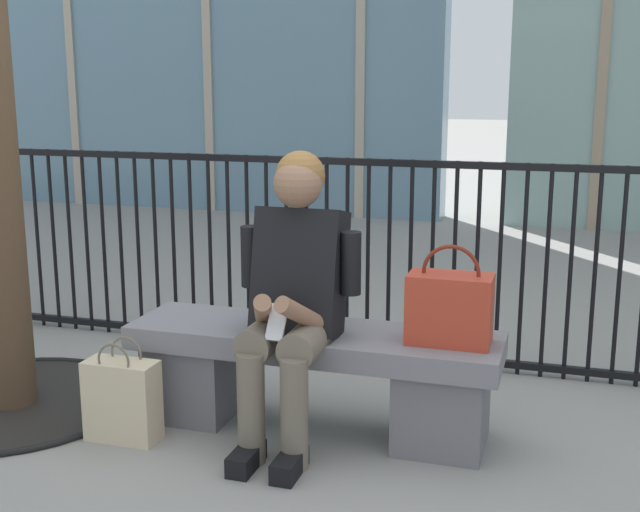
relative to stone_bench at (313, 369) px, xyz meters
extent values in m
plane|color=gray|center=(0.00, 0.00, -0.27)|extent=(60.00, 60.00, 0.00)
cube|color=slate|center=(0.00, 0.00, 0.13)|extent=(1.60, 0.44, 0.10)
cube|color=slate|center=(-0.56, 0.00, -0.10)|extent=(0.36, 0.37, 0.35)
cube|color=slate|center=(0.56, 0.00, -0.10)|extent=(0.36, 0.37, 0.35)
cylinder|color=#6B6051|center=(-0.13, -0.18, 0.20)|extent=(0.15, 0.40, 0.15)
cylinder|color=#6B6051|center=(-0.13, -0.38, -0.05)|extent=(0.11, 0.11, 0.45)
cube|color=black|center=(-0.13, -0.44, -0.23)|extent=(0.09, 0.22, 0.08)
cylinder|color=#6B6051|center=(0.05, -0.18, 0.20)|extent=(0.15, 0.40, 0.15)
cylinder|color=#6B6051|center=(0.05, -0.38, -0.05)|extent=(0.11, 0.11, 0.45)
cube|color=black|center=(0.05, -0.44, -0.23)|extent=(0.09, 0.22, 0.08)
cube|color=black|center=(-0.04, -0.04, 0.44)|extent=(0.36, 0.30, 0.55)
cylinder|color=black|center=(-0.26, -0.04, 0.49)|extent=(0.08, 0.08, 0.26)
cylinder|color=#8E664C|center=(-0.12, -0.26, 0.32)|extent=(0.16, 0.28, 0.20)
cylinder|color=black|center=(0.18, -0.04, 0.49)|extent=(0.08, 0.08, 0.26)
cylinder|color=#8E664C|center=(0.04, -0.26, 0.32)|extent=(0.16, 0.28, 0.20)
cube|color=silver|center=(-0.04, -0.32, 0.30)|extent=(0.07, 0.10, 0.13)
sphere|color=#8E664C|center=(-0.04, -0.06, 0.81)|extent=(0.20, 0.20, 0.20)
sphere|color=olive|center=(-0.04, -0.03, 0.84)|extent=(0.20, 0.20, 0.20)
cube|color=#B23823|center=(0.58, -0.01, 0.32)|extent=(0.34, 0.18, 0.28)
torus|color=maroon|center=(0.58, -0.01, 0.47)|extent=(0.23, 0.02, 0.23)
cube|color=beige|center=(-0.73, -0.35, -0.10)|extent=(0.31, 0.14, 0.35)
torus|color=#685E4C|center=(-0.73, -0.40, 0.09)|extent=(0.15, 0.01, 0.15)
torus|color=#685E4C|center=(-0.73, -0.30, 0.09)|extent=(0.15, 0.01, 0.15)
cylinder|color=black|center=(-2.30, 0.95, 0.28)|extent=(0.02, 0.02, 1.09)
cylinder|color=black|center=(-2.19, 0.95, 0.28)|extent=(0.02, 0.02, 1.09)
cylinder|color=black|center=(-2.07, 0.95, 0.28)|extent=(0.02, 0.02, 1.09)
cylinder|color=black|center=(-1.96, 0.95, 0.28)|extent=(0.02, 0.02, 1.09)
cylinder|color=black|center=(-1.84, 0.95, 0.28)|extent=(0.02, 0.02, 1.09)
cylinder|color=black|center=(-1.73, 0.95, 0.28)|extent=(0.02, 0.02, 1.09)
cylinder|color=black|center=(-1.61, 0.95, 0.28)|extent=(0.02, 0.02, 1.09)
cylinder|color=black|center=(-1.50, 0.95, 0.28)|extent=(0.02, 0.02, 1.09)
cylinder|color=black|center=(-1.38, 0.95, 0.28)|extent=(0.02, 0.02, 1.09)
cylinder|color=black|center=(-1.27, 0.95, 0.28)|extent=(0.02, 0.02, 1.09)
cylinder|color=black|center=(-1.15, 0.95, 0.28)|extent=(0.02, 0.02, 1.09)
cylinder|color=black|center=(-1.04, 0.95, 0.28)|extent=(0.02, 0.02, 1.09)
cylinder|color=black|center=(-0.92, 0.95, 0.28)|extent=(0.02, 0.02, 1.09)
cylinder|color=black|center=(-0.81, 0.95, 0.28)|extent=(0.02, 0.02, 1.09)
cylinder|color=black|center=(-0.69, 0.95, 0.28)|extent=(0.02, 0.02, 1.09)
cylinder|color=black|center=(-0.58, 0.95, 0.28)|extent=(0.02, 0.02, 1.09)
cylinder|color=black|center=(-0.46, 0.95, 0.28)|extent=(0.02, 0.02, 1.09)
cylinder|color=black|center=(-0.35, 0.95, 0.28)|extent=(0.02, 0.02, 1.09)
cylinder|color=black|center=(-0.23, 0.95, 0.28)|extent=(0.02, 0.02, 1.09)
cylinder|color=black|center=(-0.12, 0.95, 0.28)|extent=(0.02, 0.02, 1.09)
cylinder|color=black|center=(0.00, 0.95, 0.28)|extent=(0.02, 0.02, 1.09)
cylinder|color=black|center=(0.12, 0.95, 0.28)|extent=(0.02, 0.02, 1.09)
cylinder|color=black|center=(0.23, 0.95, 0.28)|extent=(0.02, 0.02, 1.09)
cylinder|color=black|center=(0.35, 0.95, 0.28)|extent=(0.02, 0.02, 1.09)
cylinder|color=black|center=(0.46, 0.95, 0.28)|extent=(0.02, 0.02, 1.09)
cylinder|color=black|center=(0.58, 0.95, 0.28)|extent=(0.02, 0.02, 1.09)
cylinder|color=black|center=(0.69, 0.95, 0.28)|extent=(0.02, 0.02, 1.09)
cylinder|color=black|center=(0.81, 0.95, 0.28)|extent=(0.02, 0.02, 1.09)
cylinder|color=black|center=(0.92, 0.95, 0.28)|extent=(0.02, 0.02, 1.09)
cylinder|color=black|center=(1.04, 0.95, 0.28)|extent=(0.02, 0.02, 1.09)
cylinder|color=black|center=(1.15, 0.95, 0.28)|extent=(0.02, 0.02, 1.09)
cylinder|color=black|center=(1.27, 0.95, 0.28)|extent=(0.02, 0.02, 1.09)
cube|color=black|center=(0.00, 0.95, -0.22)|extent=(7.59, 0.04, 0.04)
cube|color=black|center=(0.00, 0.95, 0.80)|extent=(7.59, 0.04, 0.04)
cylinder|color=black|center=(-1.44, -0.17, -0.27)|extent=(1.15, 1.15, 0.01)
torus|color=black|center=(-1.44, -0.17, -0.26)|extent=(1.18, 1.18, 0.03)
camera|label=1|loc=(1.02, -3.16, 1.21)|focal=45.55mm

